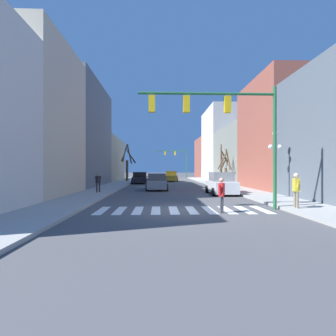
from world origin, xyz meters
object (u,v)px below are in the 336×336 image
object	(u,v)px
pedestrian_waiting_at_curb	(98,181)
pedestrian_on_left_sidewalk	(222,192)
car_parked_left_mid	(140,178)
pedestrian_crossing_street	(296,187)
street_tree_right_far	(128,164)
car_parked_right_mid	(221,184)
street_tree_left_near	(226,168)
street_tree_right_mid	(222,166)
street_lamp_right_corner	(275,150)
traffic_signal_far	(177,157)
car_parked_right_far	(157,182)
traffic_signal_near	(224,118)
car_parked_left_far	(171,177)

from	to	relation	value
pedestrian_waiting_at_curb	pedestrian_on_left_sidewalk	xyz separation A→B (m)	(7.95, -9.29, -0.11)
car_parked_left_mid	pedestrian_crossing_street	xyz separation A→B (m)	(9.40, -23.90, 0.42)
pedestrian_crossing_street	street_tree_right_far	xyz separation A→B (m)	(-11.70, 28.76, 1.71)
car_parked_left_mid	car_parked_right_mid	bearing A→B (deg)	-153.67
car_parked_left_mid	street_tree_right_far	world-z (taller)	street_tree_right_far
street_tree_right_far	street_tree_left_near	world-z (taller)	street_tree_right_far
car_parked_right_mid	street_tree_right_mid	distance (m)	13.25
car_parked_left_mid	pedestrian_waiting_at_curb	bearing A→B (deg)	171.02
car_parked_left_mid	street_tree_right_far	xyz separation A→B (m)	(-2.30, 4.86, 2.13)
street_lamp_right_corner	pedestrian_waiting_at_curb	bearing A→B (deg)	162.60
pedestrian_crossing_street	pedestrian_waiting_at_curb	size ratio (longest dim) A/B	1.09
traffic_signal_far	pedestrian_on_left_sidewalk	world-z (taller)	traffic_signal_far
car_parked_right_mid	car_parked_right_far	bearing A→B (deg)	47.72
traffic_signal_near	street_lamp_right_corner	size ratio (longest dim) A/B	1.57
pedestrian_waiting_at_curb	car_parked_left_far	bearing A→B (deg)	-163.01
car_parked_left_mid	pedestrian_waiting_at_curb	distance (m)	15.19
pedestrian_crossing_street	pedestrian_on_left_sidewalk	bearing A→B (deg)	102.49
car_parked_left_far	pedestrian_on_left_sidewalk	xyz separation A→B (m)	(0.97, -30.27, 0.19)
street_tree_right_mid	traffic_signal_far	bearing A→B (deg)	101.23
car_parked_right_far	car_parked_right_mid	xyz separation A→B (m)	(5.25, -4.77, 0.08)
street_lamp_right_corner	street_tree_left_near	distance (m)	13.87
traffic_signal_near	car_parked_left_mid	world-z (taller)	traffic_signal_near
car_parked_left_mid	street_lamp_right_corner	bearing A→B (deg)	-151.03
pedestrian_crossing_street	street_tree_right_mid	bearing A→B (deg)	2.68
street_tree_left_near	pedestrian_waiting_at_curb	bearing A→B (deg)	-143.22
street_tree_right_far	car_parked_right_far	bearing A→B (deg)	-73.13
car_parked_left_mid	pedestrian_crossing_street	distance (m)	25.68
street_tree_right_far	street_tree_left_near	distance (m)	16.47
traffic_signal_far	street_lamp_right_corner	world-z (taller)	traffic_signal_far
traffic_signal_near	car_parked_right_mid	bearing A→B (deg)	77.58
pedestrian_crossing_street	pedestrian_on_left_sidewalk	world-z (taller)	pedestrian_crossing_street
pedestrian_crossing_street	car_parked_right_mid	bearing A→B (deg)	18.26
street_tree_right_mid	car_parked_left_far	bearing A→B (deg)	125.64
traffic_signal_far	car_parked_right_mid	world-z (taller)	traffic_signal_far
car_parked_right_mid	pedestrian_waiting_at_curb	world-z (taller)	car_parked_right_mid
car_parked_left_far	pedestrian_crossing_street	world-z (taller)	pedestrian_crossing_street
traffic_signal_near	street_tree_left_near	xyz separation A→B (m)	(4.75, 18.14, -2.60)
street_tree_right_far	car_parked_left_far	bearing A→B (deg)	9.24
street_tree_right_far	street_tree_right_mid	world-z (taller)	street_tree_right_far
street_tree_right_mid	car_parked_left_mid	bearing A→B (deg)	165.78
car_parked_left_mid	street_tree_right_far	distance (m)	5.78
street_tree_right_mid	street_tree_left_near	bearing A→B (deg)	-93.98
car_parked_left_far	street_tree_right_far	xyz separation A→B (m)	(-6.91, -1.12, 2.09)
traffic_signal_near	street_lamp_right_corner	bearing A→B (deg)	43.26
traffic_signal_near	car_parked_left_far	distance (m)	29.64
street_tree_left_near	car_parked_left_mid	bearing A→B (deg)	153.95
car_parked_right_mid	pedestrian_crossing_street	xyz separation A→B (m)	(1.72, -8.39, 0.34)
street_lamp_right_corner	car_parked_left_mid	world-z (taller)	street_lamp_right_corner
car_parked_left_mid	street_tree_right_far	size ratio (longest dim) A/B	0.72
pedestrian_waiting_at_curb	pedestrian_on_left_sidewalk	world-z (taller)	pedestrian_waiting_at_curb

